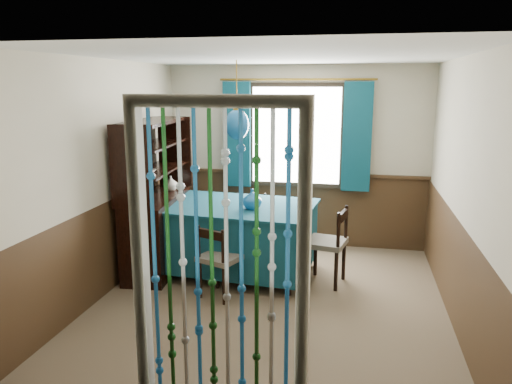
% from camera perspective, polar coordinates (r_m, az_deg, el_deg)
% --- Properties ---
extents(floor, '(4.00, 4.00, 0.00)m').
position_cam_1_polar(floor, '(5.40, 1.69, -12.25)').
color(floor, brown).
rests_on(floor, ground).
extents(ceiling, '(4.00, 4.00, 0.00)m').
position_cam_1_polar(ceiling, '(4.93, 1.88, 15.27)').
color(ceiling, silver).
rests_on(ceiling, ground).
extents(wall_back, '(3.60, 0.00, 3.60)m').
position_cam_1_polar(wall_back, '(6.97, 4.61, 4.03)').
color(wall_back, beige).
rests_on(wall_back, ground).
extents(wall_front, '(3.60, 0.00, 3.60)m').
position_cam_1_polar(wall_front, '(3.13, -4.57, -6.23)').
color(wall_front, beige).
rests_on(wall_front, ground).
extents(wall_left, '(0.00, 4.00, 4.00)m').
position_cam_1_polar(wall_left, '(5.61, -16.67, 1.56)').
color(wall_left, beige).
rests_on(wall_left, ground).
extents(wall_right, '(0.00, 4.00, 4.00)m').
position_cam_1_polar(wall_right, '(5.04, 22.38, -0.02)').
color(wall_right, beige).
rests_on(wall_right, ground).
extents(wainscot_back, '(3.60, 0.00, 3.60)m').
position_cam_1_polar(wainscot_back, '(7.10, 4.49, -1.98)').
color(wainscot_back, '#3B2716').
rests_on(wainscot_back, ground).
extents(wainscot_front, '(3.60, 0.00, 3.60)m').
position_cam_1_polar(wainscot_front, '(3.45, -4.28, -18.05)').
color(wainscot_front, '#3B2716').
rests_on(wainscot_front, ground).
extents(wainscot_left, '(0.00, 4.00, 4.00)m').
position_cam_1_polar(wainscot_left, '(5.78, -16.08, -5.77)').
color(wainscot_left, '#3B2716').
rests_on(wainscot_left, ground).
extents(wainscot_right, '(0.00, 4.00, 4.00)m').
position_cam_1_polar(wainscot_right, '(5.23, 21.55, -8.06)').
color(wainscot_right, '#3B2716').
rests_on(wainscot_right, ground).
extents(window, '(1.32, 0.12, 1.42)m').
position_cam_1_polar(window, '(6.88, 4.60, 6.45)').
color(window, black).
rests_on(window, wall_back).
extents(doorway, '(1.16, 0.12, 2.18)m').
position_cam_1_polar(doorway, '(3.25, -4.21, -9.25)').
color(doorway, silver).
rests_on(doorway, ground).
extents(dining_table, '(1.86, 1.36, 0.85)m').
position_cam_1_polar(dining_table, '(5.95, -2.09, -4.90)').
color(dining_table, '#0E3B4B').
rests_on(dining_table, floor).
extents(chair_near, '(0.51, 0.50, 0.81)m').
position_cam_1_polar(chair_near, '(5.33, -4.29, -7.62)').
color(chair_near, black).
rests_on(chair_near, floor).
extents(chair_far, '(0.46, 0.45, 0.80)m').
position_cam_1_polar(chair_far, '(6.66, -0.30, -3.54)').
color(chair_far, black).
rests_on(chair_far, floor).
extents(chair_left, '(0.54, 0.55, 0.90)m').
position_cam_1_polar(chair_left, '(6.35, -10.48, -4.08)').
color(chair_left, black).
rests_on(chair_left, floor).
extents(chair_right, '(0.50, 0.52, 0.89)m').
position_cam_1_polar(chair_right, '(5.73, 8.29, -5.84)').
color(chair_right, black).
rests_on(chair_right, floor).
extents(sideboard, '(0.61, 1.43, 1.83)m').
position_cam_1_polar(sideboard, '(6.22, -11.29, -3.02)').
color(sideboard, black).
rests_on(sideboard, floor).
extents(pendant_lamp, '(0.27, 0.27, 0.88)m').
position_cam_1_polar(pendant_lamp, '(5.71, -2.19, 7.74)').
color(pendant_lamp, olive).
rests_on(pendant_lamp, ceiling).
extents(vase_table, '(0.22, 0.22, 0.21)m').
position_cam_1_polar(vase_table, '(5.64, -0.45, -0.90)').
color(vase_table, navy).
rests_on(vase_table, dining_table).
extents(bowl_shelf, '(0.23, 0.23, 0.05)m').
position_cam_1_polar(bowl_shelf, '(5.74, -12.37, 2.28)').
color(bowl_shelf, beige).
rests_on(bowl_shelf, sideboard).
extents(vase_sideboard, '(0.23, 0.23, 0.21)m').
position_cam_1_polar(vase_sideboard, '(6.43, -9.72, 1.10)').
color(vase_sideboard, beige).
rests_on(vase_sideboard, sideboard).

